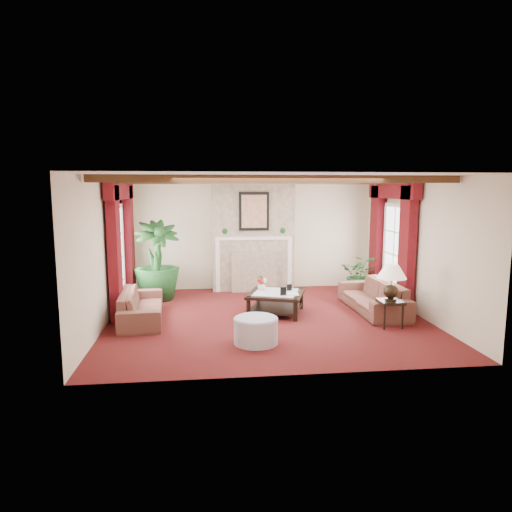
{
  "coord_description": "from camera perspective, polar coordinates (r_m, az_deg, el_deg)",
  "views": [
    {
      "loc": [
        -1.18,
        -8.5,
        2.5
      ],
      "look_at": [
        -0.17,
        0.4,
        1.16
      ],
      "focal_mm": 32.0,
      "sensor_mm": 36.0,
      "label": 1
    }
  ],
  "objects": [
    {
      "name": "ceiling",
      "position": [
        8.59,
        1.47,
        9.83
      ],
      "size": [
        6.0,
        6.0,
        0.0
      ],
      "primitive_type": "plane",
      "rotation": [
        3.14,
        0.0,
        0.0
      ],
      "color": "white",
      "rests_on": "floor"
    },
    {
      "name": "ottoman",
      "position": [
        7.48,
        -0.01,
        -9.32
      ],
      "size": [
        0.72,
        0.72,
        0.42
      ],
      "primitive_type": "cylinder",
      "color": "#A39CB1",
      "rests_on": "ground"
    },
    {
      "name": "book",
      "position": [
        8.94,
        4.02,
        -4.0
      ],
      "size": [
        0.21,
        0.06,
        0.28
      ],
      "primitive_type": "imported",
      "rotation": [
        0.0,
        0.0,
        -0.1
      ],
      "color": "black",
      "rests_on": "coffee_table"
    },
    {
      "name": "right_wall",
      "position": [
        9.54,
        19.57,
        1.09
      ],
      "size": [
        0.02,
        5.5,
        2.7
      ],
      "primitive_type": "cube",
      "color": "beige",
      "rests_on": "ground"
    },
    {
      "name": "curtains_right",
      "position": [
        10.33,
        16.76,
        8.42
      ],
      "size": [
        0.2,
        2.4,
        2.55
      ],
      "primitive_type": null,
      "color": "#42080A",
      "rests_on": "ground"
    },
    {
      "name": "side_table",
      "position": [
        8.68,
        16.39,
        -6.91
      ],
      "size": [
        0.43,
        0.43,
        0.49
      ],
      "primitive_type": null,
      "rotation": [
        0.0,
        0.0,
        0.03
      ],
      "color": "black",
      "rests_on": "ground"
    },
    {
      "name": "ceiling_beams",
      "position": [
        8.59,
        1.46,
        9.43
      ],
      "size": [
        6.0,
        3.0,
        0.12
      ],
      "primitive_type": null,
      "color": "#3E2113",
      "rests_on": "ceiling"
    },
    {
      "name": "curtains_left",
      "position": [
        9.65,
        -16.67,
        8.44
      ],
      "size": [
        0.2,
        2.4,
        2.55
      ],
      "primitive_type": null,
      "color": "#42080A",
      "rests_on": "ground"
    },
    {
      "name": "photo_frame_a",
      "position": [
        8.88,
        3.43,
        -4.45
      ],
      "size": [
        0.13,
        0.06,
        0.17
      ],
      "primitive_type": null,
      "rotation": [
        0.0,
        0.0,
        0.29
      ],
      "color": "black",
      "rests_on": "coffee_table"
    },
    {
      "name": "sofa_left",
      "position": [
        8.98,
        -14.15,
        -5.42
      ],
      "size": [
        2.04,
        0.87,
        0.76
      ],
      "primitive_type": "imported",
      "rotation": [
        0.0,
        0.0,
        1.65
      ],
      "color": "#3F1120",
      "rests_on": "ground"
    },
    {
      "name": "sofa_right",
      "position": [
        9.64,
        14.45,
        -4.29
      ],
      "size": [
        2.12,
        0.7,
        0.82
      ],
      "primitive_type": "imported",
      "rotation": [
        0.0,
        0.0,
        -1.55
      ],
      "color": "#3F1120",
      "rests_on": "ground"
    },
    {
      "name": "french_door_left",
      "position": [
        9.68,
        -17.21,
        5.93
      ],
      "size": [
        0.1,
        1.1,
        2.16
      ],
      "primitive_type": null,
      "color": "white",
      "rests_on": "ground"
    },
    {
      "name": "left_wall",
      "position": [
        8.77,
        -18.38,
        0.53
      ],
      "size": [
        0.02,
        5.5,
        2.7
      ],
      "primitive_type": "cube",
      "color": "beige",
      "rests_on": "ground"
    },
    {
      "name": "floor",
      "position": [
        8.94,
        1.4,
        -7.74
      ],
      "size": [
        6.0,
        6.0,
        0.0
      ],
      "primitive_type": "plane",
      "color": "#440C11",
      "rests_on": "ground"
    },
    {
      "name": "potted_palm",
      "position": [
        10.52,
        -12.23,
        -2.66
      ],
      "size": [
        2.09,
        2.4,
        1.0
      ],
      "primitive_type": "imported",
      "rotation": [
        0.0,
        0.0,
        0.33
      ],
      "color": "black",
      "rests_on": "ground"
    },
    {
      "name": "photo_frame_b",
      "position": [
        9.29,
        4.19,
        -3.96
      ],
      "size": [
        0.11,
        0.06,
        0.14
      ],
      "primitive_type": null,
      "rotation": [
        0.0,
        0.0,
        0.35
      ],
      "color": "black",
      "rests_on": "coffee_table"
    },
    {
      "name": "small_plant",
      "position": [
        11.09,
        12.86,
        -2.82
      ],
      "size": [
        1.58,
        1.6,
        0.73
      ],
      "primitive_type": "imported",
      "rotation": [
        0.0,
        0.0,
        -0.45
      ],
      "color": "black",
      "rests_on": "ground"
    },
    {
      "name": "flower_vase",
      "position": [
        9.33,
        0.71,
        -3.79
      ],
      "size": [
        0.24,
        0.24,
        0.17
      ],
      "primitive_type": "imported",
      "rotation": [
        0.0,
        0.0,
        -0.19
      ],
      "color": "silver",
      "rests_on": "coffee_table"
    },
    {
      "name": "french_door_right",
      "position": [
        10.38,
        17.22,
        6.08
      ],
      "size": [
        0.1,
        1.1,
        2.16
      ],
      "primitive_type": null,
      "color": "white",
      "rests_on": "ground"
    },
    {
      "name": "back_wall",
      "position": [
        11.37,
        -0.47,
        2.69
      ],
      "size": [
        6.0,
        0.02,
        2.7
      ],
      "primitive_type": "cube",
      "color": "beige",
      "rests_on": "ground"
    },
    {
      "name": "table_lamp",
      "position": [
        8.54,
        16.55,
        -3.13
      ],
      "size": [
        0.53,
        0.53,
        0.67
      ],
      "primitive_type": null,
      "color": "black",
      "rests_on": "side_table"
    },
    {
      "name": "fireplace",
      "position": [
        11.12,
        -0.37,
        9.52
      ],
      "size": [
        2.0,
        0.52,
        2.7
      ],
      "primitive_type": null,
      "color": "tan",
      "rests_on": "ground"
    },
    {
      "name": "coffee_table",
      "position": [
        9.21,
        2.49,
        -5.88
      ],
      "size": [
        1.33,
        1.33,
        0.43
      ],
      "primitive_type": null,
      "rotation": [
        0.0,
        0.0,
        -0.33
      ],
      "color": "black",
      "rests_on": "ground"
    }
  ]
}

